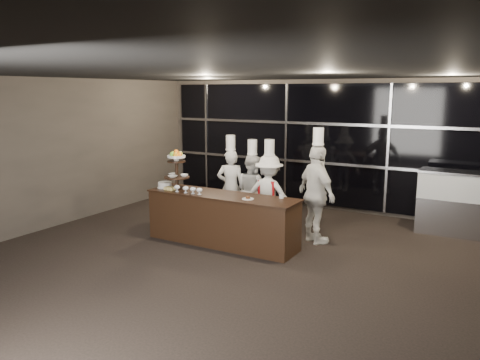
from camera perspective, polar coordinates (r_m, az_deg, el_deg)
The scene contains 14 objects.
room at distance 6.46m, azimuth -2.76°, elevation -0.22°, with size 10.00×10.00×10.00m.
window_wall at distance 10.89m, azimuth 11.45°, elevation 4.10°, with size 8.60×0.10×2.80m.
buffet_counter at distance 8.46m, azimuth -2.20°, elevation -4.76°, with size 2.84×0.74×0.92m.
display_stand at distance 8.83m, azimuth -7.74°, elevation 1.62°, with size 0.48×0.48×0.74m.
compotes at distance 8.47m, azimuth -6.28°, elevation -1.07°, with size 0.61×0.11×0.12m.
layer_cake at distance 9.01m, azimuth -9.14°, elevation -0.60°, with size 0.30×0.30×0.11m.
pastry_squares at distance 8.80m, azimuth -8.56°, elevation -1.03°, with size 0.20×0.13×0.05m.
small_plate at distance 7.97m, azimuth 0.97°, elevation -2.25°, with size 0.20×0.20×0.05m.
chef_cup at distance 8.06m, azimuth 5.07°, elevation -1.99°, with size 0.08×0.08×0.07m, color white.
display_case at distance 9.87m, azimuth 24.66°, elevation -2.17°, with size 1.32×0.58×1.24m.
chef_a at distance 9.64m, azimuth -1.13°, elevation -0.70°, with size 0.68×0.59×1.86m.
chef_b at distance 9.49m, azimuth 1.50°, elevation -1.20°, with size 0.88×0.80×1.79m.
chef_c at distance 9.07m, azimuth 3.54°, elevation -1.67°, with size 1.03×0.64×1.83m.
chef_d at distance 8.52m, azimuth 9.32°, elevation -1.65°, with size 1.11×0.99×2.11m.
Camera 1 is at (3.44, -5.33, 2.73)m, focal length 35.00 mm.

